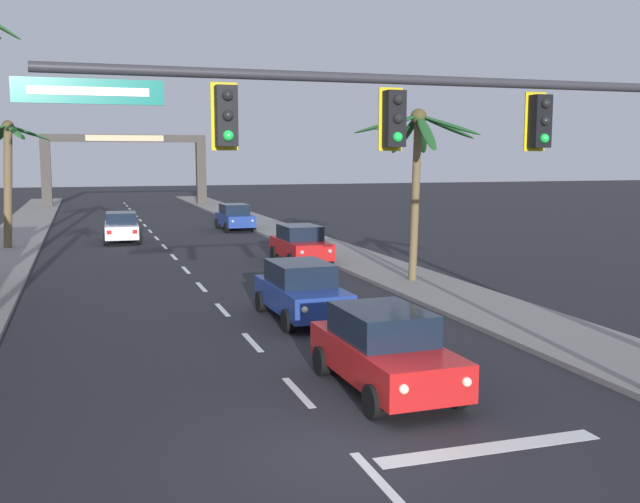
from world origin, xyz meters
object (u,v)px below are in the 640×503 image
at_px(traffic_signal_mast, 484,148).
at_px(town_gateway_arch, 126,160).
at_px(palm_right_second, 418,151).
at_px(sedan_lead_at_stop_bar, 384,349).
at_px(palm_left_third, 8,162).
at_px(sedan_oncoming_far, 121,227).
at_px(sedan_parked_mid_kerb, 301,244).
at_px(sedan_parked_nearest_kerb, 235,217).
at_px(sedan_third_in_queue, 301,290).

distance_m(traffic_signal_mast, town_gateway_arch, 61.42).
bearing_deg(town_gateway_arch, palm_right_second, -80.74).
distance_m(sedan_lead_at_stop_bar, palm_left_third, 28.55).
height_order(traffic_signal_mast, sedan_oncoming_far, traffic_signal_mast).
relative_size(sedan_oncoming_far, town_gateway_arch, 0.29).
height_order(sedan_lead_at_stop_bar, sedan_parked_mid_kerb, same).
distance_m(sedan_parked_nearest_kerb, town_gateway_arch, 26.67).
bearing_deg(sedan_parked_mid_kerb, sedan_oncoming_far, 124.30).
distance_m(sedan_lead_at_stop_bar, town_gateway_arch, 59.34).
bearing_deg(palm_left_third, sedan_parked_nearest_kerb, 26.99).
distance_m(traffic_signal_mast, sedan_lead_at_stop_bar, 4.68).
relative_size(sedan_oncoming_far, palm_left_third, 0.69).
bearing_deg(town_gateway_arch, sedan_parked_mid_kerb, -82.80).
xyz_separation_m(sedan_lead_at_stop_bar, sedan_oncoming_far, (-3.76, 28.54, 0.00)).
xyz_separation_m(sedan_oncoming_far, town_gateway_arch, (2.04, 30.67, 3.58)).
height_order(sedan_oncoming_far, sedan_parked_mid_kerb, same).
distance_m(sedan_oncoming_far, palm_right_second, 20.23).
height_order(sedan_lead_at_stop_bar, sedan_parked_nearest_kerb, same).
height_order(sedan_lead_at_stop_bar, sedan_third_in_queue, same).
relative_size(sedan_lead_at_stop_bar, sedan_third_in_queue, 1.00).
bearing_deg(sedan_parked_mid_kerb, traffic_signal_mast, -97.36).
xyz_separation_m(sedan_lead_at_stop_bar, town_gateway_arch, (-1.72, 59.21, 3.58)).
bearing_deg(traffic_signal_mast, sedan_oncoming_far, 98.65).
bearing_deg(sedan_parked_nearest_kerb, sedan_lead_at_stop_bar, -96.19).
relative_size(sedan_third_in_queue, sedan_oncoming_far, 1.00).
distance_m(sedan_third_in_queue, town_gateway_arch, 52.53).
bearing_deg(sedan_third_in_queue, town_gateway_arch, 92.17).
bearing_deg(sedan_parked_nearest_kerb, palm_left_third, -153.01).
bearing_deg(sedan_parked_nearest_kerb, traffic_signal_mast, -94.35).
height_order(sedan_parked_nearest_kerb, sedan_parked_mid_kerb, same).
distance_m(sedan_parked_mid_kerb, town_gateway_arch, 41.79).
bearing_deg(sedan_parked_mid_kerb, town_gateway_arch, 97.20).
xyz_separation_m(sedan_parked_nearest_kerb, palm_right_second, (2.48, -21.97, 4.10)).
distance_m(sedan_lead_at_stop_bar, sedan_oncoming_far, 28.79).
xyz_separation_m(sedan_oncoming_far, palm_left_third, (-5.49, -1.77, 3.61)).
distance_m(sedan_parked_mid_kerb, palm_right_second, 8.15).
bearing_deg(sedan_parked_mid_kerb, sedan_parked_nearest_kerb, 89.60).
bearing_deg(sedan_parked_nearest_kerb, sedan_parked_mid_kerb, -90.40).
xyz_separation_m(traffic_signal_mast, sedan_oncoming_far, (-4.67, 30.69, -4.05)).
bearing_deg(sedan_lead_at_stop_bar, sedan_oncoming_far, 97.50).
xyz_separation_m(sedan_parked_mid_kerb, town_gateway_arch, (-5.22, 41.31, 3.58)).
bearing_deg(traffic_signal_mast, sedan_parked_mid_kerb, 82.64).
bearing_deg(palm_right_second, sedan_third_in_queue, -142.25).
height_order(sedan_third_in_queue, sedan_parked_mid_kerb, same).
height_order(sedan_lead_at_stop_bar, sedan_oncoming_far, same).
distance_m(sedan_parked_nearest_kerb, sedan_parked_mid_kerb, 15.42).
relative_size(sedan_parked_nearest_kerb, town_gateway_arch, 0.29).
xyz_separation_m(sedan_oncoming_far, sedan_parked_nearest_kerb, (7.37, 4.78, 0.00)).
xyz_separation_m(sedan_lead_at_stop_bar, sedan_parked_nearest_kerb, (3.61, 33.32, 0.00)).
xyz_separation_m(traffic_signal_mast, town_gateway_arch, (-2.63, 61.36, -0.47)).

